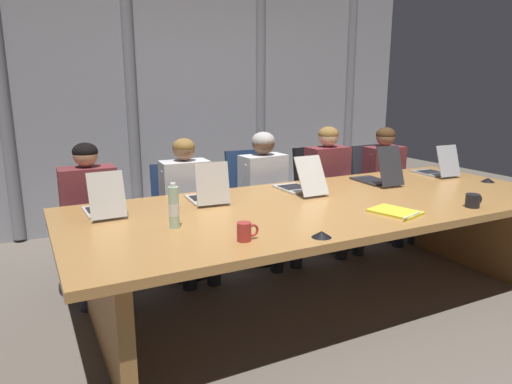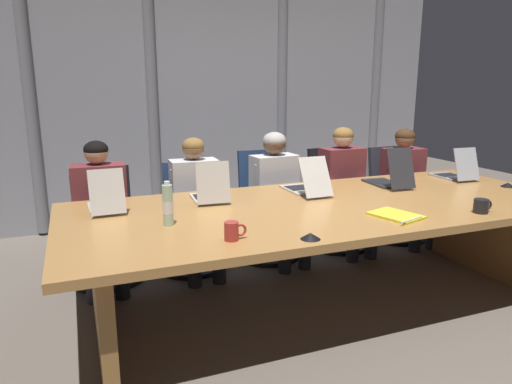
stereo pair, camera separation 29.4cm
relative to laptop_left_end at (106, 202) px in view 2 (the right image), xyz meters
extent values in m
plane|color=#6B6056|center=(1.45, -0.38, -0.81)|extent=(11.10, 11.10, 0.00)
cube|color=#B77F42|center=(1.45, -0.38, -0.08)|extent=(3.58, 1.44, 0.05)
cube|color=black|center=(1.45, -0.38, -0.15)|extent=(3.04, 0.10, 0.06)
cube|color=olive|center=(-0.09, -0.38, -0.46)|extent=(0.08, 1.23, 0.70)
cube|color=olive|center=(2.99, -0.38, -0.46)|extent=(0.08, 1.23, 0.70)
cube|color=#9999A0|center=(1.45, 2.16, 0.59)|extent=(5.55, 0.10, 2.80)
cylinder|color=gray|center=(-0.53, 2.11, 0.59)|extent=(0.12, 0.12, 2.75)
cylinder|color=gray|center=(0.67, 2.11, 0.59)|extent=(0.12, 0.12, 2.75)
cylinder|color=gray|center=(2.22, 2.11, 0.59)|extent=(0.12, 0.12, 2.75)
cylinder|color=gray|center=(3.56, 2.11, 0.59)|extent=(0.12, 0.12, 2.75)
cube|color=beige|center=(0.00, 0.06, -0.05)|extent=(0.22, 0.31, 0.02)
cube|color=black|center=(0.00, 0.08, -0.04)|extent=(0.19, 0.17, 0.00)
cube|color=beige|center=(0.00, -0.13, 0.10)|extent=(0.22, 0.10, 0.28)
cube|color=black|center=(0.00, -0.12, 0.10)|extent=(0.19, 0.08, 0.25)
cube|color=beige|center=(0.71, 0.05, -0.05)|extent=(0.25, 0.32, 0.02)
cube|color=black|center=(0.71, 0.07, -0.04)|extent=(0.21, 0.18, 0.00)
cube|color=beige|center=(0.69, -0.13, 0.10)|extent=(0.23, 0.08, 0.28)
cube|color=black|center=(0.69, -0.12, 0.10)|extent=(0.21, 0.07, 0.25)
cube|color=beige|center=(1.45, 0.06, -0.05)|extent=(0.22, 0.33, 0.02)
cube|color=black|center=(1.45, 0.08, -0.04)|extent=(0.19, 0.18, 0.00)
cube|color=beige|center=(1.45, -0.18, 0.10)|extent=(0.22, 0.16, 0.27)
cube|color=black|center=(1.45, -0.17, 0.10)|extent=(0.20, 0.14, 0.24)
cube|color=#2D2D33|center=(2.20, 0.02, -0.05)|extent=(0.23, 0.35, 0.02)
cube|color=black|center=(2.20, 0.04, -0.04)|extent=(0.19, 0.20, 0.00)
cube|color=#2D2D33|center=(2.19, -0.20, 0.11)|extent=(0.22, 0.12, 0.31)
cube|color=black|center=(2.19, -0.20, 0.12)|extent=(0.20, 0.11, 0.28)
cube|color=#A8ADB7|center=(2.91, 0.04, -0.05)|extent=(0.24, 0.31, 0.02)
cube|color=black|center=(2.92, 0.06, -0.04)|extent=(0.20, 0.17, 0.00)
cube|color=#A8ADB7|center=(2.90, -0.15, 0.09)|extent=(0.23, 0.11, 0.27)
cube|color=black|center=(2.90, -0.15, 0.10)|extent=(0.21, 0.09, 0.24)
cube|color=black|center=(0.02, 0.66, -0.40)|extent=(0.51, 0.51, 0.08)
cube|color=black|center=(0.03, 0.88, -0.14)|extent=(0.44, 0.14, 0.45)
cylinder|color=#262628|center=(0.02, 0.66, -0.60)|extent=(0.05, 0.05, 0.32)
cylinder|color=black|center=(0.02, 0.66, -0.79)|extent=(0.60, 0.60, 0.04)
cube|color=navy|center=(0.71, 0.66, -0.40)|extent=(0.55, 0.55, 0.08)
cube|color=navy|center=(0.75, 0.87, -0.14)|extent=(0.44, 0.18, 0.45)
cylinder|color=#262628|center=(0.71, 0.66, -0.60)|extent=(0.05, 0.05, 0.32)
cylinder|color=black|center=(0.71, 0.66, -0.79)|extent=(0.60, 0.60, 0.04)
cube|color=navy|center=(1.43, 0.66, -0.40)|extent=(0.52, 0.52, 0.08)
cube|color=navy|center=(1.45, 0.87, -0.11)|extent=(0.44, 0.15, 0.52)
cylinder|color=#262628|center=(1.43, 0.66, -0.60)|extent=(0.05, 0.05, 0.32)
cylinder|color=black|center=(1.43, 0.66, -0.79)|extent=(0.60, 0.60, 0.04)
cube|color=black|center=(2.19, 0.66, -0.40)|extent=(0.50, 0.50, 0.08)
cube|color=black|center=(2.18, 0.88, -0.11)|extent=(0.44, 0.14, 0.50)
cylinder|color=#262628|center=(2.19, 0.66, -0.60)|extent=(0.05, 0.05, 0.32)
cylinder|color=black|center=(2.19, 0.66, -0.79)|extent=(0.60, 0.60, 0.04)
cube|color=#2D2D38|center=(2.89, 0.66, -0.40)|extent=(0.51, 0.51, 0.08)
cube|color=#2D2D38|center=(2.88, 0.88, -0.12)|extent=(0.44, 0.14, 0.48)
cylinder|color=#262628|center=(2.89, 0.66, -0.60)|extent=(0.05, 0.05, 0.32)
cylinder|color=black|center=(2.89, 0.66, -0.79)|extent=(0.60, 0.60, 0.04)
cube|color=brown|center=(-0.01, 0.64, -0.11)|extent=(0.41, 0.23, 0.51)
sphere|color=tan|center=(-0.01, 0.64, 0.24)|extent=(0.18, 0.18, 0.18)
ellipsoid|color=black|center=(-0.01, 0.64, 0.27)|extent=(0.18, 0.18, 0.14)
cylinder|color=brown|center=(0.16, 0.63, -0.04)|extent=(0.07, 0.14, 0.27)
cylinder|color=tan|center=(0.16, 0.42, -0.16)|extent=(0.07, 0.30, 0.06)
cylinder|color=brown|center=(-0.18, 0.64, -0.04)|extent=(0.07, 0.14, 0.27)
cylinder|color=tan|center=(-0.19, 0.43, -0.16)|extent=(0.07, 0.30, 0.06)
cylinder|color=#262833|center=(0.09, 0.43, -0.39)|extent=(0.14, 0.40, 0.13)
cylinder|color=#262833|center=(0.08, 0.25, -0.59)|extent=(0.11, 0.11, 0.42)
cylinder|color=#262833|center=(-0.11, 0.44, -0.39)|extent=(0.14, 0.40, 0.13)
cylinder|color=#262833|center=(-0.12, 0.26, -0.59)|extent=(0.11, 0.11, 0.42)
cube|color=silver|center=(0.75, 0.64, -0.11)|extent=(0.40, 0.23, 0.50)
sphere|color=#8C6647|center=(0.75, 0.64, 0.23)|extent=(0.18, 0.18, 0.18)
ellipsoid|color=olive|center=(0.75, 0.64, 0.26)|extent=(0.18, 0.18, 0.14)
cylinder|color=silver|center=(0.91, 0.63, -0.05)|extent=(0.07, 0.14, 0.27)
cylinder|color=#8C6647|center=(0.91, 0.42, -0.17)|extent=(0.07, 0.30, 0.06)
cylinder|color=silver|center=(0.59, 0.64, -0.05)|extent=(0.07, 0.14, 0.27)
cylinder|color=#8C6647|center=(0.58, 0.43, -0.17)|extent=(0.07, 0.30, 0.06)
cylinder|color=#262833|center=(0.84, 0.43, -0.39)|extent=(0.14, 0.40, 0.13)
cylinder|color=#262833|center=(0.84, 0.25, -0.59)|extent=(0.11, 0.11, 0.42)
cylinder|color=#262833|center=(0.64, 0.44, -0.39)|extent=(0.14, 0.40, 0.13)
cylinder|color=#262833|center=(0.64, 0.26, -0.59)|extent=(0.11, 0.11, 0.42)
cube|color=silver|center=(1.48, 0.64, -0.11)|extent=(0.42, 0.25, 0.50)
sphere|color=brown|center=(1.48, 0.64, 0.24)|extent=(0.20, 0.20, 0.20)
ellipsoid|color=#B2ADA8|center=(1.48, 0.64, 0.27)|extent=(0.20, 0.20, 0.15)
cylinder|color=silver|center=(1.65, 0.65, -0.05)|extent=(0.08, 0.14, 0.27)
cylinder|color=brown|center=(1.67, 0.44, -0.17)|extent=(0.09, 0.30, 0.06)
cylinder|color=silver|center=(1.31, 0.62, -0.05)|extent=(0.08, 0.14, 0.27)
cylinder|color=brown|center=(1.33, 0.41, -0.17)|extent=(0.09, 0.30, 0.06)
cylinder|color=#262833|center=(1.60, 0.44, -0.39)|extent=(0.16, 0.41, 0.13)
cylinder|color=#262833|center=(1.61, 0.27, -0.59)|extent=(0.11, 0.11, 0.42)
cylinder|color=#262833|center=(1.40, 0.43, -0.39)|extent=(0.16, 0.41, 0.13)
cylinder|color=#262833|center=(1.41, 0.25, -0.59)|extent=(0.11, 0.11, 0.42)
cube|color=brown|center=(2.18, 0.64, -0.10)|extent=(0.40, 0.23, 0.53)
sphere|color=beige|center=(2.18, 0.64, 0.27)|extent=(0.19, 0.19, 0.19)
ellipsoid|color=olive|center=(2.18, 0.64, 0.29)|extent=(0.19, 0.19, 0.14)
cylinder|color=brown|center=(2.35, 0.64, -0.02)|extent=(0.07, 0.14, 0.27)
cylinder|color=beige|center=(2.35, 0.43, -0.14)|extent=(0.07, 0.30, 0.06)
cylinder|color=brown|center=(2.01, 0.63, -0.02)|extent=(0.07, 0.14, 0.27)
cylinder|color=beige|center=(2.01, 0.42, -0.14)|extent=(0.07, 0.30, 0.06)
cylinder|color=#262833|center=(2.28, 0.44, -0.39)|extent=(0.14, 0.40, 0.13)
cylinder|color=#262833|center=(2.29, 0.26, -0.59)|extent=(0.11, 0.11, 0.42)
cylinder|color=#262833|center=(2.08, 0.43, -0.39)|extent=(0.14, 0.40, 0.13)
cylinder|color=#262833|center=(2.09, 0.25, -0.59)|extent=(0.11, 0.11, 0.42)
cube|color=brown|center=(2.89, 0.64, -0.12)|extent=(0.40, 0.23, 0.49)
sphere|color=#8C6647|center=(2.89, 0.64, 0.23)|extent=(0.19, 0.19, 0.19)
ellipsoid|color=#472D19|center=(2.89, 0.64, 0.25)|extent=(0.20, 0.20, 0.14)
cylinder|color=brown|center=(3.06, 0.63, -0.06)|extent=(0.07, 0.14, 0.27)
cylinder|color=#8C6647|center=(3.05, 0.42, -0.18)|extent=(0.07, 0.30, 0.06)
cylinder|color=brown|center=(2.72, 0.64, -0.06)|extent=(0.07, 0.14, 0.27)
cylinder|color=#8C6647|center=(2.72, 0.43, -0.18)|extent=(0.07, 0.30, 0.06)
cylinder|color=#262833|center=(2.98, 0.43, -0.39)|extent=(0.14, 0.40, 0.13)
cylinder|color=#262833|center=(2.98, 0.25, -0.59)|extent=(0.11, 0.11, 0.42)
cylinder|color=#262833|center=(2.78, 0.44, -0.39)|extent=(0.14, 0.40, 0.13)
cylinder|color=#262833|center=(2.78, 0.26, -0.59)|extent=(0.11, 0.11, 0.42)
cylinder|color=#ADD1B2|center=(0.32, -0.47, 0.06)|extent=(0.06, 0.06, 0.24)
cylinder|color=white|center=(0.32, -0.47, 0.05)|extent=(0.06, 0.06, 0.07)
cylinder|color=white|center=(0.32, -0.47, 0.20)|extent=(0.03, 0.03, 0.02)
cylinder|color=#B2332D|center=(0.58, -0.86, -0.01)|extent=(0.08, 0.08, 0.10)
torus|color=#B2332D|center=(0.63, -0.86, -0.01)|extent=(0.07, 0.01, 0.07)
cylinder|color=black|center=(2.24, -0.94, -0.01)|extent=(0.09, 0.09, 0.09)
torus|color=black|center=(2.30, -0.94, -0.01)|extent=(0.06, 0.01, 0.06)
cone|color=black|center=(0.98, -1.00, -0.04)|extent=(0.11, 0.11, 0.03)
cone|color=black|center=(3.07, -0.43, -0.04)|extent=(0.11, 0.11, 0.03)
cube|color=yellow|center=(1.68, -0.81, -0.05)|extent=(0.30, 0.35, 0.02)
cylinder|color=silver|center=(1.68, -0.95, -0.04)|extent=(0.20, 0.07, 0.01)
camera|label=1|loc=(-0.43, -2.98, 0.76)|focal=32.69mm
camera|label=2|loc=(-0.17, -3.10, 0.76)|focal=32.69mm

